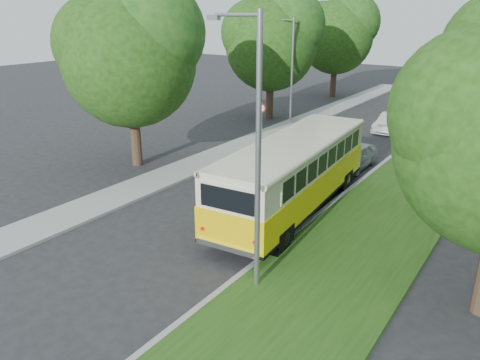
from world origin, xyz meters
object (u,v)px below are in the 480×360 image
Objects in this scene: car_white at (390,123)px; car_blue at (422,117)px; car_grey at (422,103)px; lamppost_far at (291,70)px; car_silver at (354,156)px; lamppost_near at (255,149)px; vintage_bus at (294,176)px.

car_blue is (1.43, 2.80, 0.08)m from car_white.
car_grey is (-1.62, 6.24, -0.11)m from car_blue.
car_grey is (6.08, 12.09, -3.50)m from lamppost_far.
car_blue is (0.55, 11.71, 0.08)m from car_silver.
vintage_bus is (-1.76, 5.76, -2.81)m from lamppost_near.
car_white is at bearing -134.88° from car_blue.
lamppost_near is 2.13× the size of car_silver.
car_grey is at bearing 63.31° from lamppost_far.
vintage_bus is at bearing -89.51° from car_silver.
lamppost_near is 6.65m from vintage_bus.
lamppost_near is 20.53m from lamppost_far.
lamppost_near is at bearing -96.64° from car_grey.
lamppost_near is at bearing -77.30° from vintage_bus.
car_blue is at bearing 92.84° from lamppost_near.
car_grey is (-1.07, 24.83, -0.94)m from vintage_bus.
vintage_bus is 2.37× the size of car_grey.
lamppost_near is at bearing -105.03° from car_blue.
lamppost_near reaches higher than vintage_bus.
car_white is at bearing 96.14° from car_silver.
lamppost_near is 13.29m from car_silver.
car_grey is at bearing 88.14° from vintage_bus.
lamppost_near is 30.95m from car_grey.
vintage_bus reaches higher than car_silver.
vintage_bus is 2.79× the size of car_silver.
car_silver is at bearing -39.36° from lamppost_far.
car_white is 0.88× the size of car_grey.
lamppost_far is 13.98m from car_grey.
car_white is at bearing 88.84° from vintage_bus.
lamppost_near is 1.61× the size of car_blue.
lamppost_far is 10.25m from car_blue.
lamppost_near is 0.76× the size of vintage_bus.
car_blue is 1.12× the size of car_grey.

